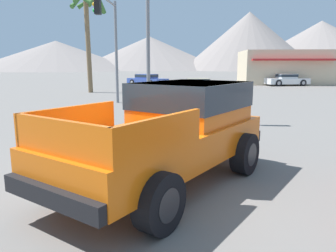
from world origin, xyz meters
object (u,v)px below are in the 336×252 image
at_px(traffic_light_main, 109,30).
at_px(palm_tree_short, 87,16).
at_px(parked_car_white, 286,80).
at_px(orange_pickup_truck, 175,126).
at_px(parked_car_blue, 147,80).
at_px(parked_car_tan, 198,86).

height_order(traffic_light_main, palm_tree_short, palm_tree_short).
height_order(parked_car_white, traffic_light_main, traffic_light_main).
xyz_separation_m(orange_pickup_truck, parked_car_white, (10.05, 29.03, -0.44)).
relative_size(orange_pickup_truck, traffic_light_main, 0.93).
bearing_deg(palm_tree_short, parked_car_blue, 69.72).
bearing_deg(parked_car_tan, orange_pickup_truck, 81.53).
distance_m(orange_pickup_truck, parked_car_tan, 19.09).
xyz_separation_m(parked_car_blue, traffic_light_main, (0.39, -17.12, 3.37)).
bearing_deg(parked_car_blue, traffic_light_main, 37.93).
xyz_separation_m(parked_car_tan, parked_car_white, (9.32, 9.97, 0.03)).
height_order(orange_pickup_truck, parked_car_blue, orange_pickup_truck).
xyz_separation_m(parked_car_blue, parked_car_white, (14.50, 0.71, 0.02)).
xyz_separation_m(parked_car_white, traffic_light_main, (-14.11, -17.84, 3.35)).
xyz_separation_m(traffic_light_main, palm_tree_short, (-3.72, 8.11, 1.82)).
xyz_separation_m(parked_car_white, palm_tree_short, (-17.83, -9.73, 5.17)).
bearing_deg(parked_car_tan, parked_car_blue, -67.04).
bearing_deg(palm_tree_short, parked_car_tan, -1.60).
bearing_deg(orange_pickup_truck, traffic_light_main, 140.56).
bearing_deg(palm_tree_short, traffic_light_main, -65.33).
relative_size(parked_car_white, palm_tree_short, 0.60).
height_order(parked_car_tan, palm_tree_short, palm_tree_short).
bearing_deg(traffic_light_main, parked_car_tan, 148.68).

